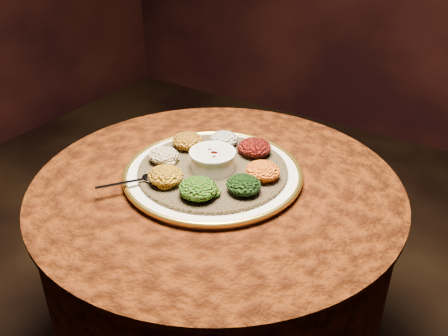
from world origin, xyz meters
The scene contains 13 objects.
table centered at (0.00, 0.00, 0.55)m, with size 0.96×0.96×0.73m.
platter centered at (-0.02, 0.02, 0.75)m, with size 0.60×0.60×0.02m.
injera centered at (-0.02, 0.02, 0.76)m, with size 0.39×0.39×0.01m, color brown.
stew_bowl centered at (-0.02, 0.02, 0.79)m, with size 0.12×0.12×0.05m.
spoon centered at (-0.13, -0.12, 0.77)m, with size 0.11×0.13×0.01m.
portion_ayib centered at (-0.07, 0.14, 0.78)m, with size 0.08×0.07×0.04m, color beige.
portion_kitfo centered at (0.03, 0.14, 0.78)m, with size 0.09×0.09×0.04m, color black.
portion_tikil centered at (0.11, 0.04, 0.78)m, with size 0.09×0.08×0.04m, color #BA6D0F.
portion_gomen centered at (0.10, -0.04, 0.78)m, with size 0.09×0.08×0.04m, color black.
portion_mixveg centered at (0.02, -0.11, 0.78)m, with size 0.09×0.09×0.05m, color #942009.
portion_kik centered at (-0.08, -0.11, 0.78)m, with size 0.09×0.08×0.04m, color #AB780F.
portion_timatim centered at (-0.15, -0.03, 0.78)m, with size 0.08×0.08×0.04m, color maroon.
portion_shiro centered at (-0.14, 0.07, 0.78)m, with size 0.09×0.08×0.04m, color #905511.
Camera 1 is at (0.61, -0.91, 1.42)m, focal length 40.00 mm.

